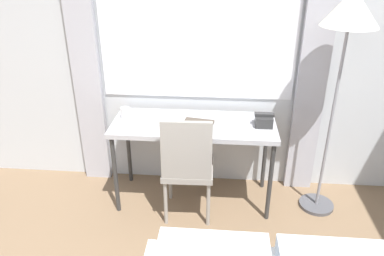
# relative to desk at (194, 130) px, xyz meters

# --- Properties ---
(wall_back_with_window) EXTENTS (5.56, 0.13, 2.70)m
(wall_back_with_window) POSITION_rel_desk_xyz_m (-0.08, 0.35, 0.67)
(wall_back_with_window) COLOR silver
(wall_back_with_window) RESTS_ON ground_plane
(desk) EXTENTS (1.33, 0.54, 0.75)m
(desk) POSITION_rel_desk_xyz_m (0.00, 0.00, 0.00)
(desk) COLOR #B2B2B7
(desk) RESTS_ON ground_plane
(desk_chair) EXTENTS (0.41, 0.41, 0.93)m
(desk_chair) POSITION_rel_desk_xyz_m (-0.03, -0.26, -0.17)
(desk_chair) COLOR gray
(desk_chair) RESTS_ON ground_plane
(standing_lamp) EXTENTS (0.40, 0.40, 1.80)m
(standing_lamp) POSITION_rel_desk_xyz_m (1.08, -0.03, 0.87)
(standing_lamp) COLOR #4C4C51
(standing_lamp) RESTS_ON ground_plane
(telephone) EXTENTS (0.15, 0.14, 0.11)m
(telephone) POSITION_rel_desk_xyz_m (0.56, 0.00, 0.11)
(telephone) COLOR #2D2D2D
(telephone) RESTS_ON desk
(book) EXTENTS (0.26, 0.22, 0.02)m
(book) POSITION_rel_desk_xyz_m (0.04, -0.05, 0.08)
(book) COLOR #4C4238
(book) RESTS_ON desk
(mug) EXTENTS (0.08, 0.08, 0.09)m
(mug) POSITION_rel_desk_xyz_m (-0.58, 0.05, 0.11)
(mug) COLOR white
(mug) RESTS_ON desk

